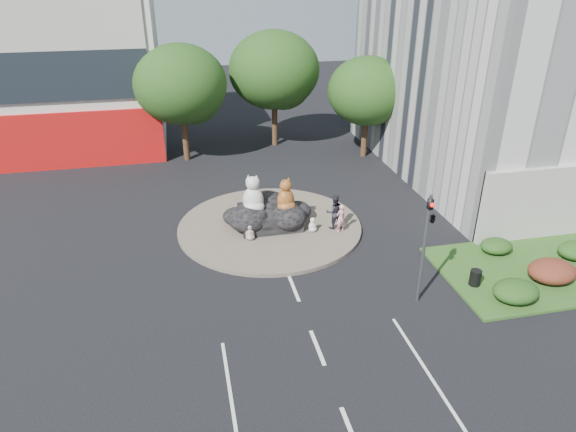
% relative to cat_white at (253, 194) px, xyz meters
% --- Properties ---
extents(ground, '(120.00, 120.00, 0.00)m').
position_rel_cat_white_xyz_m(ground, '(0.88, -9.93, -2.17)').
color(ground, black).
rests_on(ground, ground).
extents(roundabout_island, '(10.00, 10.00, 0.20)m').
position_rel_cat_white_xyz_m(roundabout_island, '(0.88, 0.07, -2.07)').
color(roundabout_island, brown).
rests_on(roundabout_island, ground).
extents(rock_plinth, '(3.20, 2.60, 0.90)m').
position_rel_cat_white_xyz_m(rock_plinth, '(0.88, 0.07, -1.52)').
color(rock_plinth, black).
rests_on(rock_plinth, roundabout_island).
extents(grass_verge, '(10.00, 6.00, 0.12)m').
position_rel_cat_white_xyz_m(grass_verge, '(12.88, -6.93, -2.11)').
color(grass_verge, '#284F1A').
rests_on(grass_verge, ground).
extents(tree_left, '(6.46, 6.46, 8.27)m').
position_rel_cat_white_xyz_m(tree_left, '(-3.05, 12.13, 3.08)').
color(tree_left, '#382314').
rests_on(tree_left, ground).
extents(tree_mid, '(6.84, 6.84, 8.76)m').
position_rel_cat_white_xyz_m(tree_mid, '(3.95, 14.13, 3.39)').
color(tree_mid, '#382314').
rests_on(tree_mid, ground).
extents(tree_right, '(5.70, 5.70, 7.30)m').
position_rel_cat_white_xyz_m(tree_right, '(9.95, 10.13, 2.46)').
color(tree_right, '#382314').
rests_on(tree_right, ground).
extents(hedge_near_green, '(2.00, 1.60, 0.90)m').
position_rel_cat_white_xyz_m(hedge_near_green, '(9.88, -8.93, -1.60)').
color(hedge_near_green, '#1C3E13').
rests_on(hedge_near_green, grass_verge).
extents(hedge_red, '(2.20, 1.76, 0.99)m').
position_rel_cat_white_xyz_m(hedge_red, '(12.38, -7.93, -1.56)').
color(hedge_red, '#4A1B13').
rests_on(hedge_red, grass_verge).
extents(hedge_mid_green, '(1.80, 1.44, 0.81)m').
position_rel_cat_white_xyz_m(hedge_mid_green, '(14.88, -6.43, -1.65)').
color(hedge_mid_green, '#1C3E13').
rests_on(hedge_mid_green, grass_verge).
extents(hedge_back_green, '(1.60, 1.28, 0.72)m').
position_rel_cat_white_xyz_m(hedge_back_green, '(11.38, -5.13, -1.69)').
color(hedge_back_green, '#1C3E13').
rests_on(hedge_back_green, grass_verge).
extents(traffic_light, '(0.44, 1.24, 5.00)m').
position_rel_cat_white_xyz_m(traffic_light, '(5.98, -7.94, 1.45)').
color(traffic_light, '#595B60').
rests_on(traffic_light, ground).
extents(street_lamp, '(2.34, 0.22, 8.06)m').
position_rel_cat_white_xyz_m(street_lamp, '(13.70, -1.93, 2.38)').
color(street_lamp, '#595B60').
rests_on(street_lamp, ground).
extents(cat_white, '(1.52, 1.40, 2.14)m').
position_rel_cat_white_xyz_m(cat_white, '(0.00, 0.00, 0.00)').
color(cat_white, beige).
rests_on(cat_white, rock_plinth).
extents(cat_tabby, '(1.44, 1.37, 1.88)m').
position_rel_cat_white_xyz_m(cat_tabby, '(1.72, -0.20, -0.13)').
color(cat_tabby, '#BE8327').
rests_on(cat_tabby, rock_plinth).
extents(kitten_calico, '(0.64, 0.59, 0.90)m').
position_rel_cat_white_xyz_m(kitten_calico, '(-0.41, -1.31, -1.52)').
color(kitten_calico, beige).
rests_on(kitten_calico, roundabout_island).
extents(kitten_white, '(0.58, 0.53, 0.82)m').
position_rel_cat_white_xyz_m(kitten_white, '(2.98, -1.15, -1.56)').
color(kitten_white, beige).
rests_on(kitten_white, roundabout_island).
extents(pedestrian_pink, '(0.67, 0.57, 1.57)m').
position_rel_cat_white_xyz_m(pedestrian_pink, '(4.42, -1.50, -1.19)').
color(pedestrian_pink, pink).
rests_on(pedestrian_pink, roundabout_island).
extents(pedestrian_dark, '(0.96, 0.76, 1.91)m').
position_rel_cat_white_xyz_m(pedestrian_dark, '(4.20, -1.03, -1.02)').
color(pedestrian_dark, '#22212A').
rests_on(pedestrian_dark, roundabout_island).
extents(litter_bin, '(0.52, 0.52, 0.74)m').
position_rel_cat_white_xyz_m(litter_bin, '(8.83, -7.51, -1.68)').
color(litter_bin, black).
rests_on(litter_bin, grass_verge).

